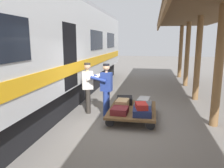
# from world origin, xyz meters

# --- Properties ---
(ground_plane) EXTENTS (60.00, 60.00, 0.00)m
(ground_plane) POSITION_xyz_m (0.00, 0.00, 0.00)
(ground_plane) COLOR slate
(platform_canopy) EXTENTS (3.20, 18.58, 3.56)m
(platform_canopy) POSITION_xyz_m (-2.44, 0.00, 3.26)
(platform_canopy) COLOR brown
(platform_canopy) RESTS_ON ground_plane
(train_car) EXTENTS (3.02, 19.11, 4.00)m
(train_car) POSITION_xyz_m (3.31, 0.00, 2.06)
(train_car) COLOR silver
(train_car) RESTS_ON ground_plane
(luggage_cart) EXTENTS (1.44, 2.01, 0.33)m
(luggage_cart) POSITION_xyz_m (-0.12, -0.16, 0.28)
(luggage_cart) COLOR brown
(luggage_cart) RESTS_ON ground_plane
(suitcase_tan_vintage) EXTENTS (0.39, 0.56, 0.27)m
(suitcase_tan_vintage) POSITION_xyz_m (0.20, -0.16, 0.46)
(suitcase_tan_vintage) COLOR tan
(suitcase_tan_vintage) RESTS_ON luggage_cart
(suitcase_maroon_trunk) EXTENTS (0.49, 0.56, 0.18)m
(suitcase_maroon_trunk) POSITION_xyz_m (0.20, 0.40, 0.42)
(suitcase_maroon_trunk) COLOR maroon
(suitcase_maroon_trunk) RESTS_ON luggage_cart
(suitcase_navy_fabric) EXTENTS (0.55, 0.64, 0.19)m
(suitcase_navy_fabric) POSITION_xyz_m (-0.45, 0.40, 0.42)
(suitcase_navy_fabric) COLOR navy
(suitcase_navy_fabric) RESTS_ON luggage_cart
(suitcase_black_hardshell) EXTENTS (0.58, 0.60, 0.23)m
(suitcase_black_hardshell) POSITION_xyz_m (0.20, -0.71, 0.44)
(suitcase_black_hardshell) COLOR black
(suitcase_black_hardshell) RESTS_ON luggage_cart
(suitcase_gray_aluminum) EXTENTS (0.44, 0.67, 0.21)m
(suitcase_gray_aluminum) POSITION_xyz_m (-0.45, -0.71, 0.43)
(suitcase_gray_aluminum) COLOR #9EA0A5
(suitcase_gray_aluminum) RESTS_ON luggage_cart
(suitcase_slate_roller) EXTENTS (0.55, 0.57, 0.20)m
(suitcase_slate_roller) POSITION_xyz_m (-0.45, -0.16, 0.43)
(suitcase_slate_roller) COLOR #4C515B
(suitcase_slate_roller) RESTS_ON luggage_cart
(suitcase_red_plastic) EXTENTS (0.41, 0.53, 0.16)m
(suitcase_red_plastic) POSITION_xyz_m (-0.42, 0.40, 0.59)
(suitcase_red_plastic) COLOR #AD231E
(suitcase_red_plastic) RESTS_ON suitcase_navy_fabric
(porter_in_overalls) EXTENTS (0.69, 0.47, 1.70)m
(porter_in_overalls) POSITION_xyz_m (0.77, -0.33, 0.93)
(porter_in_overalls) COLOR navy
(porter_in_overalls) RESTS_ON ground_plane
(porter_by_door) EXTENTS (0.74, 0.58, 1.70)m
(porter_by_door) POSITION_xyz_m (1.41, -0.51, 0.93)
(porter_by_door) COLOR #332D28
(porter_by_door) RESTS_ON ground_plane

